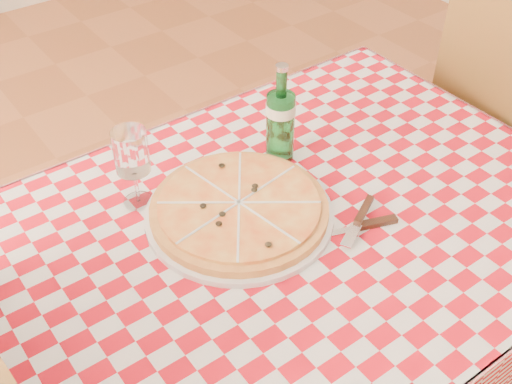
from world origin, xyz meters
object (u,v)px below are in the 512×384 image
(water_bottle, at_px, (281,113))
(wine_glass, at_px, (134,168))
(dining_table, at_px, (281,261))
(pizza_plate, at_px, (239,208))

(water_bottle, distance_m, wine_glass, 0.33)
(dining_table, height_order, pizza_plate, pizza_plate)
(dining_table, relative_size, pizza_plate, 3.17)
(wine_glass, bearing_deg, pizza_plate, -48.83)
(dining_table, bearing_deg, water_bottle, 53.49)
(wine_glass, bearing_deg, water_bottle, -8.65)
(dining_table, distance_m, water_bottle, 0.31)
(dining_table, bearing_deg, pizza_plate, 125.01)
(water_bottle, relative_size, wine_glass, 1.31)
(pizza_plate, bearing_deg, wine_glass, 131.17)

